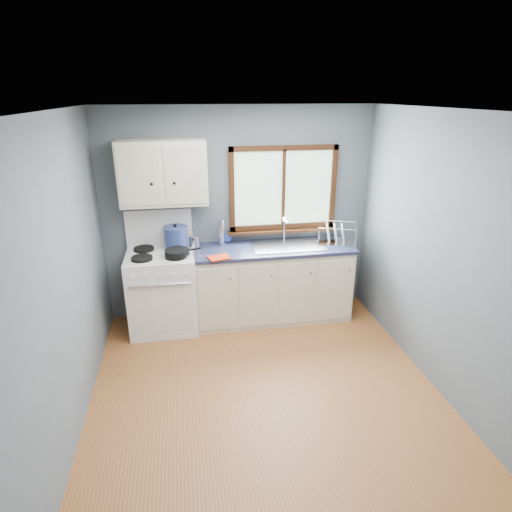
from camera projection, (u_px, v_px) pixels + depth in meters
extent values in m
cube|color=#9C5D2D|center=(267.00, 398.00, 3.93)|extent=(3.20, 3.60, 0.02)
cube|color=white|center=(271.00, 109.00, 3.03)|extent=(3.20, 3.60, 0.02)
cube|color=#566066|center=(239.00, 214.00, 5.14)|extent=(3.20, 0.02, 2.50)
cube|color=#566066|center=(354.00, 438.00, 1.81)|extent=(3.20, 0.02, 2.50)
cube|color=#566066|center=(60.00, 287.00, 3.22)|extent=(0.02, 3.60, 2.50)
cube|color=#566066|center=(449.00, 260.00, 3.74)|extent=(0.02, 3.60, 2.50)
cube|color=white|center=(163.00, 292.00, 4.96)|extent=(0.76, 0.65, 0.92)
cube|color=white|center=(159.00, 228.00, 4.99)|extent=(0.76, 0.05, 0.44)
cube|color=silver|center=(160.00, 254.00, 4.79)|extent=(0.72, 0.59, 0.01)
cylinder|color=black|center=(142.00, 258.00, 4.61)|extent=(0.23, 0.23, 0.03)
cylinder|color=black|center=(176.00, 256.00, 4.67)|extent=(0.23, 0.23, 0.03)
cylinder|color=black|center=(144.00, 249.00, 4.89)|extent=(0.23, 0.23, 0.03)
cylinder|color=black|center=(176.00, 247.00, 4.95)|extent=(0.23, 0.23, 0.03)
cylinder|color=silver|center=(160.00, 285.00, 4.55)|extent=(0.66, 0.02, 0.02)
cube|color=silver|center=(162.00, 309.00, 4.68)|extent=(0.66, 0.01, 0.55)
cube|color=beige|center=(272.00, 284.00, 5.20)|extent=(1.85, 0.60, 0.88)
cube|color=black|center=(272.00, 312.00, 5.36)|extent=(1.85, 0.54, 0.08)
cube|color=#1B213B|center=(273.00, 249.00, 5.03)|extent=(1.89, 0.64, 0.04)
cube|color=silver|center=(288.00, 246.00, 5.05)|extent=(0.84, 0.46, 0.01)
cube|color=silver|center=(271.00, 253.00, 5.05)|extent=(0.36, 0.40, 0.14)
cube|color=silver|center=(304.00, 251.00, 5.11)|extent=(0.36, 0.40, 0.14)
cylinder|color=silver|center=(284.00, 230.00, 5.19)|extent=(0.02, 0.02, 0.28)
cylinder|color=silver|center=(286.00, 221.00, 5.08)|extent=(0.02, 0.16, 0.02)
sphere|color=silver|center=(284.00, 219.00, 5.14)|extent=(0.04, 0.04, 0.04)
cube|color=#9EC6A8|center=(283.00, 188.00, 5.10)|extent=(1.22, 0.01, 0.92)
cube|color=#381C0C|center=(284.00, 148.00, 4.92)|extent=(1.30, 0.05, 0.06)
cube|color=#381C0C|center=(283.00, 226.00, 5.25)|extent=(1.30, 0.05, 0.06)
cube|color=#381C0C|center=(232.00, 190.00, 4.98)|extent=(0.06, 0.05, 1.00)
cube|color=#381C0C|center=(333.00, 187.00, 5.18)|extent=(0.06, 0.05, 1.00)
cube|color=#381C0C|center=(284.00, 189.00, 5.08)|extent=(0.03, 0.05, 0.92)
cube|color=#381C0C|center=(283.00, 231.00, 5.24)|extent=(1.36, 0.10, 0.03)
cube|color=beige|center=(163.00, 173.00, 4.64)|extent=(0.95, 0.32, 0.70)
cube|color=beige|center=(139.00, 177.00, 4.45)|extent=(0.44, 0.01, 0.62)
cube|color=beige|center=(185.00, 175.00, 4.53)|extent=(0.44, 0.01, 0.62)
sphere|color=black|center=(152.00, 184.00, 4.49)|extent=(0.03, 0.03, 0.03)
sphere|color=black|center=(174.00, 183.00, 4.52)|extent=(0.03, 0.03, 0.03)
cylinder|color=black|center=(177.00, 252.00, 4.67)|extent=(0.34, 0.34, 0.05)
cube|color=black|center=(194.00, 249.00, 4.76)|extent=(0.15, 0.07, 0.02)
cylinder|color=navy|center=(176.00, 237.00, 4.89)|extent=(0.34, 0.34, 0.22)
cylinder|color=navy|center=(175.00, 227.00, 4.85)|extent=(0.36, 0.36, 0.02)
sphere|color=black|center=(175.00, 226.00, 4.84)|extent=(0.05, 0.05, 0.04)
cylinder|color=silver|center=(194.00, 242.00, 4.97)|extent=(0.15, 0.15, 0.15)
cylinder|color=silver|center=(196.00, 229.00, 4.92)|extent=(0.01, 0.01, 0.22)
cylinder|color=silver|center=(192.00, 227.00, 4.92)|extent=(0.01, 0.01, 0.26)
cylinder|color=silver|center=(193.00, 231.00, 4.90)|extent=(0.01, 0.01, 0.20)
cylinder|color=silver|center=(221.00, 233.00, 5.04)|extent=(0.09, 0.09, 0.30)
imported|color=#2943A2|center=(228.00, 232.00, 5.12)|extent=(0.12, 0.12, 0.28)
cube|color=red|center=(219.00, 258.00, 4.68)|extent=(0.27, 0.22, 0.02)
cube|color=silver|center=(337.00, 242.00, 5.18)|extent=(0.55, 0.49, 0.02)
cylinder|color=silver|center=(318.00, 237.00, 5.03)|extent=(0.01, 0.01, 0.22)
cylinder|color=silver|center=(356.00, 239.00, 4.95)|extent=(0.01, 0.01, 0.22)
cylinder|color=silver|center=(320.00, 229.00, 5.33)|extent=(0.01, 0.01, 0.22)
cylinder|color=silver|center=(356.00, 231.00, 5.25)|extent=(0.01, 0.01, 0.22)
cylinder|color=silver|center=(338.00, 229.00, 4.95)|extent=(0.41, 0.17, 0.01)
cylinder|color=silver|center=(338.00, 221.00, 5.25)|extent=(0.41, 0.17, 0.01)
cylinder|color=white|center=(328.00, 232.00, 5.16)|extent=(0.15, 0.25, 0.24)
cylinder|color=white|center=(336.00, 233.00, 5.14)|extent=(0.15, 0.25, 0.24)
cylinder|color=white|center=(343.00, 233.00, 5.13)|extent=(0.15, 0.25, 0.24)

